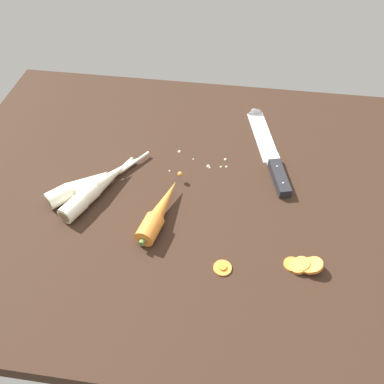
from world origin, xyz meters
TOP-DOWN VIEW (x-y plane):
  - ground_plane at (0.00, 0.00)cm, footprint 120.00×90.00cm
  - chefs_knife at (16.68, 17.71)cm, footprint 12.02×34.43cm
  - whole_carrot at (-6.12, -9.26)cm, footprint 7.76×21.71cm
  - parsnip_front at (-21.45, -3.29)cm, footprint 9.74×16.65cm
  - parsnip_mid_left at (-20.77, -1.89)cm, footprint 13.79×19.23cm
  - parsnip_mid_right at (-22.91, -6.72)cm, footprint 11.87×22.09cm
  - parsnip_back at (-25.83, -4.36)cm, footprint 17.68×18.72cm
  - carrot_slice_stack at (24.52, -17.81)cm, footprint 7.57×4.09cm
  - carrot_slice_stray_near at (8.71, -20.28)cm, footprint 3.69×3.69cm
  - mince_crumbs at (1.47, 9.97)cm, footprint 14.17×7.89cm

SIDE VIEW (x-z plane):
  - ground_plane at x=0.00cm, z-range -4.00..0.00cm
  - carrot_slice_stray_near at x=8.71cm, z-range 0.01..0.71cm
  - mince_crumbs at x=1.47cm, z-range -0.07..0.81cm
  - chefs_knife at x=16.68cm, z-range -1.44..2.74cm
  - carrot_slice_stack at x=24.52cm, z-range -0.51..2.24cm
  - parsnip_back at x=-25.83cm, z-range -0.02..3.98cm
  - parsnip_mid_right at x=-22.91cm, z-range -0.02..3.98cm
  - parsnip_mid_left at x=-20.77cm, z-range -0.02..3.98cm
  - parsnip_front at x=-21.45cm, z-range -0.02..3.98cm
  - whole_carrot at x=-6.12cm, z-range 0.00..4.20cm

